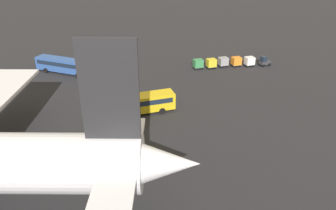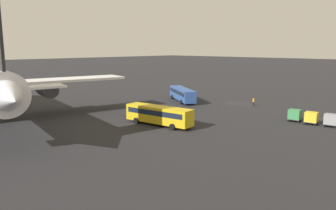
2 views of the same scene
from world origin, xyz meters
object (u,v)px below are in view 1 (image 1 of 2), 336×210
Objects in this scene: baggage_tug at (264,61)px; worker_person at (136,56)px; shuttle_bus_near at (65,65)px; cargo_cart_yellow at (211,63)px; cargo_cart_grey at (223,61)px; shuttle_bus_far at (137,103)px; cargo_cart_orange at (236,61)px; cargo_cart_green at (198,63)px; cargo_cart_white at (249,61)px.

baggage_tug reaches higher than worker_person.
shuttle_bus_near is 5.58× the size of cargo_cart_yellow.
cargo_cart_grey is 2.90m from cargo_cart_yellow.
cargo_cart_yellow is at bearing -17.59° from baggage_tug.
worker_person is at bearing -102.31° from shuttle_bus_far.
cargo_cart_orange is at bearing 157.69° from worker_person.
cargo_cart_orange is at bearing -150.32° from shuttle_bus_far.
worker_person is 0.79× the size of cargo_cart_orange.
worker_person is (27.39, -9.35, -0.07)m from baggage_tug.
cargo_cart_orange is at bearing 173.34° from cargo_cart_grey.
shuttle_bus_far is 23.16m from cargo_cart_green.
shuttle_bus_near is 5.58× the size of cargo_cart_green.
cargo_cart_orange is at bearing 179.33° from cargo_cart_green.
worker_person is at bearing -24.53° from cargo_cart_grey.
cargo_cart_white is at bearing 171.26° from cargo_cart_orange.
cargo_cart_yellow is (8.60, -0.30, 0.00)m from cargo_cart_white.
baggage_tug is 28.94m from worker_person.
worker_person is at bearing -33.85° from baggage_tug.
shuttle_bus_far reaches higher than shuttle_bus_near.
baggage_tug is at bearing 173.66° from cargo_cart_grey.
shuttle_bus_far is 29.36m from cargo_cart_orange.
baggage_tug is at bearing 176.99° from cargo_cart_green.
cargo_cart_white is at bearing 172.30° from cargo_cart_grey.
shuttle_bus_near is 36.47m from cargo_cart_orange.
shuttle_bus_near is 7.04× the size of worker_person.
baggage_tug is 14.87m from cargo_cart_green.
cargo_cart_yellow is (11.98, -0.54, 0.25)m from baggage_tug.
cargo_cart_grey is at bearing -146.15° from shuttle_bus_far.
cargo_cart_grey is at bearing 155.47° from worker_person.
cargo_cart_orange is at bearing -178.64° from cargo_cart_yellow.
cargo_cart_yellow is at bearing -2.03° from cargo_cart_white.
cargo_cart_white is 8.60m from cargo_cart_yellow.
shuttle_bus_far is 26.43m from worker_person.
cargo_cart_yellow is at bearing -153.56° from shuttle_bus_near.
shuttle_bus_far is 5.53× the size of cargo_cart_orange.
worker_person is 0.79× the size of cargo_cart_yellow.
worker_person is 22.85m from cargo_cart_orange.
shuttle_bus_near is 1.01× the size of shuttle_bus_far.
cargo_cart_green reaches higher than worker_person.
shuttle_bus_far is at bearing 84.94° from worker_person.
worker_person is at bearing -22.31° from cargo_cart_orange.
cargo_cart_yellow is at bearing 1.36° from cargo_cart_orange.
shuttle_bus_far is at bearing 36.93° from cargo_cart_orange.
baggage_tug reaches higher than cargo_cart_orange.
cargo_cart_white is (-39.22, 3.26, -0.64)m from shuttle_bus_near.
shuttle_bus_far is at bearing 33.15° from cargo_cart_white.
cargo_cart_white is 5.78m from cargo_cart_grey.
cargo_cart_orange reaches higher than worker_person.
cargo_cart_grey is at bearing -170.68° from cargo_cart_yellow.
cargo_cart_grey is 1.00× the size of cargo_cart_yellow.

